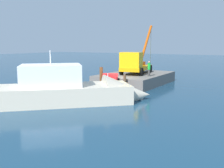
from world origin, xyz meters
name	(u,v)px	position (x,y,z in m)	size (l,w,h in m)	color
ground	(115,90)	(0.00, 0.00, 0.00)	(200.00, 200.00, 0.00)	navy
dock	(136,79)	(-5.19, 0.00, 0.66)	(10.76, 7.08, 1.33)	slate
crane_truck	(135,63)	(-4.73, 0.09, 2.76)	(11.01, 3.72, 6.69)	orange
dock_worker	(149,68)	(-3.62, 2.55, 2.26)	(0.34, 0.34, 1.82)	#3C3C3C
salvaged_car	(109,87)	(2.19, 0.54, 0.66)	(4.52, 3.53, 2.92)	red
moored_yacht	(81,94)	(7.23, 0.75, 0.74)	(13.06, 13.37, 6.20)	beige
piling_near	(101,78)	(0.77, -1.44, 1.28)	(0.38, 0.38, 2.56)	brown
piling_mid	(125,83)	(0.62, 1.55, 0.95)	(0.31, 0.31, 1.89)	brown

